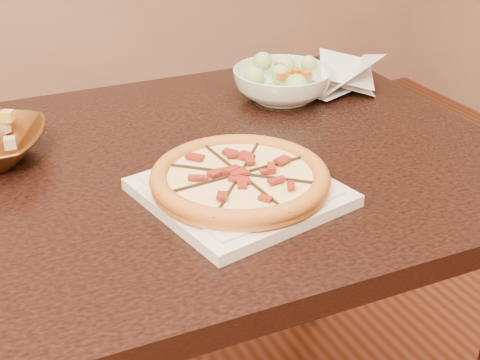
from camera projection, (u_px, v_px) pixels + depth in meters
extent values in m
cube|color=black|center=(139.00, 180.00, 1.11)|extent=(1.30, 0.86, 0.04)
cylinder|color=black|center=(310.00, 209.00, 1.76)|extent=(0.07, 0.07, 0.71)
cube|color=silver|center=(240.00, 192.00, 1.01)|extent=(0.31, 0.31, 0.02)
cube|color=silver|center=(240.00, 186.00, 1.01)|extent=(0.26, 0.26, 0.00)
cylinder|color=#BD5D31|center=(240.00, 181.00, 1.00)|extent=(0.27, 0.27, 0.01)
torus|color=#BD5D31|center=(240.00, 176.00, 1.00)|extent=(0.27, 0.27, 0.03)
cylinder|color=#FFEFA4|center=(240.00, 177.00, 1.00)|extent=(0.22, 0.22, 0.01)
cube|color=black|center=(240.00, 174.00, 1.00)|extent=(0.02, 0.27, 0.01)
cube|color=black|center=(240.00, 174.00, 1.00)|extent=(0.20, 0.18, 0.01)
cube|color=black|center=(240.00, 174.00, 1.00)|extent=(0.27, 0.02, 0.01)
cube|color=black|center=(240.00, 174.00, 1.00)|extent=(0.18, 0.20, 0.01)
cube|color=maroon|center=(251.00, 169.00, 1.00)|extent=(0.02, 0.02, 0.00)
cube|color=maroon|center=(260.00, 163.00, 1.02)|extent=(0.03, 0.02, 0.00)
cube|color=maroon|center=(260.00, 154.00, 1.05)|extent=(0.03, 0.03, 0.00)
cube|color=maroon|center=(243.00, 164.00, 1.02)|extent=(0.03, 0.03, 0.00)
cube|color=maroon|center=(237.00, 157.00, 1.04)|extent=(0.02, 0.03, 0.00)
cube|color=maroon|center=(222.00, 152.00, 1.06)|extent=(0.02, 0.03, 0.00)
cube|color=maroon|center=(226.00, 164.00, 1.02)|extent=(0.02, 0.03, 0.00)
cube|color=maroon|center=(209.00, 162.00, 1.03)|extent=(0.02, 0.03, 0.00)
cube|color=maroon|center=(188.00, 164.00, 1.02)|extent=(0.03, 0.03, 0.00)
cube|color=maroon|center=(212.00, 172.00, 1.00)|extent=(0.03, 0.02, 0.00)
cube|color=maroon|center=(196.00, 177.00, 0.98)|extent=(0.03, 0.02, 0.00)
cube|color=maroon|center=(226.00, 176.00, 0.98)|extent=(0.02, 0.02, 0.00)
cube|color=maroon|center=(216.00, 184.00, 0.96)|extent=(0.03, 0.02, 0.00)
cube|color=maroon|center=(216.00, 194.00, 0.94)|extent=(0.03, 0.03, 0.00)
cube|color=maroon|center=(236.00, 182.00, 0.97)|extent=(0.03, 0.03, 0.00)
cube|color=maroon|center=(244.00, 191.00, 0.94)|extent=(0.02, 0.03, 0.00)
cube|color=maroon|center=(262.00, 197.00, 0.93)|extent=(0.02, 0.03, 0.00)
cube|color=maroon|center=(257.00, 182.00, 0.97)|extent=(0.02, 0.03, 0.00)
cube|color=maroon|center=(276.00, 184.00, 0.96)|extent=(0.02, 0.03, 0.00)
cube|color=maroon|center=(254.00, 175.00, 0.99)|extent=(0.03, 0.03, 0.00)
cube|color=maroon|center=(271.00, 173.00, 0.99)|extent=(0.03, 0.02, 0.00)
cube|color=maroon|center=(286.00, 167.00, 1.01)|extent=(0.03, 0.02, 0.00)
cube|color=gold|center=(2.00, 123.00, 1.10)|extent=(0.03, 0.03, 0.03)
imported|color=white|center=(282.00, 84.00, 1.36)|extent=(0.25, 0.25, 0.06)
sphere|color=#A2C669|center=(283.00, 61.00, 1.34)|extent=(0.04, 0.04, 0.04)
sphere|color=#A2C669|center=(286.00, 58.00, 1.36)|extent=(0.04, 0.04, 0.04)
sphere|color=#A2C669|center=(277.00, 55.00, 1.37)|extent=(0.04, 0.04, 0.04)
sphere|color=#A2C669|center=(278.00, 60.00, 1.35)|extent=(0.04, 0.04, 0.04)
sphere|color=#A2C669|center=(268.00, 61.00, 1.34)|extent=(0.04, 0.04, 0.04)
sphere|color=#A2C669|center=(282.00, 61.00, 1.34)|extent=(0.04, 0.04, 0.04)
sphere|color=#A2C669|center=(283.00, 64.00, 1.32)|extent=(0.04, 0.04, 0.04)
sphere|color=#A2C669|center=(296.00, 66.00, 1.31)|extent=(0.04, 0.04, 0.04)
sphere|color=#A2C669|center=(289.00, 61.00, 1.34)|extent=(0.04, 0.04, 0.04)
cube|color=#BA5A14|center=(288.00, 61.00, 1.37)|extent=(0.02, 0.02, 0.01)
cube|color=#BA5A14|center=(271.00, 62.00, 1.36)|extent=(0.02, 0.02, 0.01)
cube|color=#BA5A14|center=(270.00, 68.00, 1.33)|extent=(0.02, 0.02, 0.01)
cube|color=#BA5A14|center=(287.00, 70.00, 1.32)|extent=(0.02, 0.02, 0.01)
cube|color=#BA5A14|center=(298.00, 66.00, 1.34)|extent=(0.02, 0.02, 0.01)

